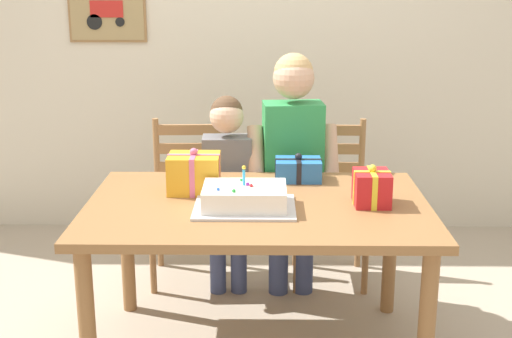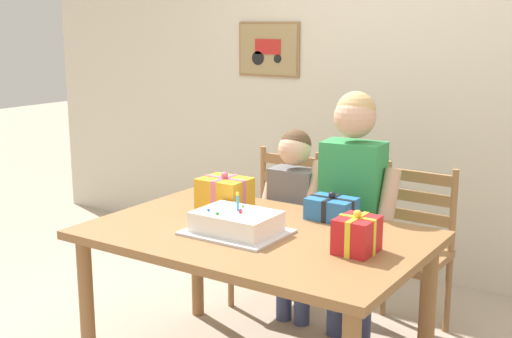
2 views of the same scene
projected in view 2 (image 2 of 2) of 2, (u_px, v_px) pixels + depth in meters
The scene contains 10 objects.
back_wall at pixel (402, 81), 4.33m from camera, with size 6.40×0.11×2.60m.
dining_table at pixel (256, 249), 3.05m from camera, with size 1.53×1.00×0.74m.
birthday_cake at pixel (236, 223), 2.98m from camera, with size 0.44×0.34×0.19m.
gift_box_red_large at pixel (225, 196), 3.31m from camera, with size 0.24×0.20×0.21m.
gift_box_beside_cake at pixel (357, 235), 2.73m from camera, with size 0.16×0.19×0.18m.
gift_box_corner_small at pixel (332, 208), 3.21m from camera, with size 0.23×0.17×0.14m.
chair_left at pixel (278, 227), 4.01m from camera, with size 0.44×0.44×0.92m.
chair_right at pixel (407, 252), 3.57m from camera, with size 0.43×0.43×0.92m.
child_older at pixel (353, 192), 3.43m from camera, with size 0.50×0.29×1.34m.
child_younger at pixel (294, 208), 3.65m from camera, with size 0.41×0.23×1.11m.
Camera 2 is at (1.60, -2.42, 1.67)m, focal length 46.49 mm.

